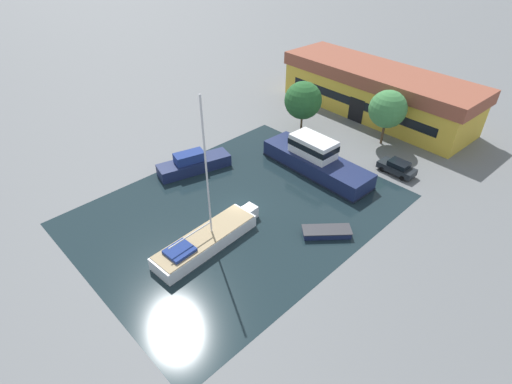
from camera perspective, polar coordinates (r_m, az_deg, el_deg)
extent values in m
plane|color=slate|center=(40.46, -2.35, -2.48)|extent=(440.00, 440.00, 0.00)
cube|color=#19282D|center=(40.46, -2.35, -2.48)|extent=(23.51, 30.81, 0.01)
cube|color=gold|center=(61.85, 16.65, 12.82)|extent=(28.40, 9.97, 4.79)
cube|color=brown|center=(60.72, 17.19, 15.67)|extent=(29.25, 10.27, 1.81)
cube|color=black|center=(58.74, 14.09, 11.26)|extent=(2.40, 0.18, 3.35)
cube|color=black|center=(58.37, 14.23, 12.11)|extent=(23.78, 1.19, 1.20)
cylinder|color=brown|center=(54.86, 6.51, 9.88)|extent=(0.27, 0.27, 2.56)
sphere|color=#28602D|center=(53.59, 6.74, 12.88)|extent=(4.90, 4.90, 4.90)
cylinder|color=brown|center=(53.76, 17.66, 8.06)|extent=(0.30, 0.30, 3.00)
sphere|color=#428447|center=(52.43, 18.30, 11.18)|extent=(4.63, 4.63, 4.63)
cube|color=#1E2328|center=(48.31, 19.44, 3.22)|extent=(4.25, 1.94, 0.73)
cube|color=black|center=(47.93, 19.76, 3.79)|extent=(2.22, 1.68, 0.56)
cube|color=black|center=(48.35, 18.65, 4.29)|extent=(0.07, 1.48, 0.45)
cylinder|color=black|center=(48.33, 17.56, 3.16)|extent=(0.60, 0.21, 0.60)
cylinder|color=black|center=(49.61, 18.58, 3.84)|extent=(0.60, 0.21, 0.60)
cylinder|color=black|center=(47.39, 20.18, 1.87)|extent=(0.60, 0.21, 0.60)
cylinder|color=black|center=(48.70, 21.15, 2.60)|extent=(0.60, 0.21, 0.60)
cube|color=white|center=(36.22, -7.20, -6.99)|extent=(3.36, 10.41, 1.21)
cube|color=white|center=(39.14, -0.90, -2.84)|extent=(1.32, 1.27, 1.21)
cube|color=tan|center=(35.78, -7.27, -6.23)|extent=(3.23, 9.99, 0.08)
cylinder|color=silver|center=(32.25, -7.10, 3.03)|extent=(0.16, 0.16, 12.88)
cylinder|color=silver|center=(34.35, -9.35, -6.05)|extent=(0.38, 4.62, 0.12)
cube|color=navy|center=(34.46, -10.85, -8.24)|extent=(2.08, 2.36, 0.30)
cube|color=#19234C|center=(46.33, 8.60, 4.00)|extent=(13.71, 4.39, 1.88)
cube|color=black|center=(46.75, 8.51, 3.17)|extent=(13.85, 4.48, 0.18)
cube|color=white|center=(45.69, 8.17, 6.46)|extent=(5.26, 2.99, 2.11)
cube|color=black|center=(45.59, 8.19, 6.70)|extent=(5.37, 3.07, 0.67)
cube|color=#19234C|center=(37.88, 10.04, -5.68)|extent=(4.05, 4.27, 0.58)
cube|color=#333338|center=(37.67, 10.09, -5.30)|extent=(4.24, 4.46, 0.08)
cube|color=#19234C|center=(46.65, -8.80, 3.84)|extent=(4.46, 8.70, 1.34)
cube|color=navy|center=(45.90, -9.51, 4.94)|extent=(2.48, 3.66, 1.05)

